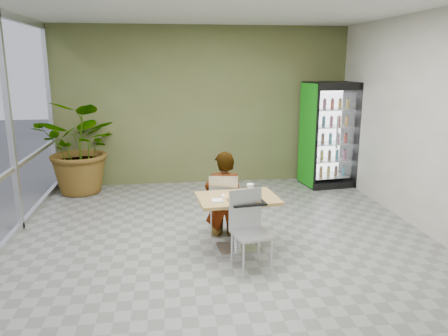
{
  "coord_description": "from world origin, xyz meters",
  "views": [
    {
      "loc": [
        -0.76,
        -5.44,
        2.46
      ],
      "look_at": [
        0.04,
        0.57,
        1.0
      ],
      "focal_mm": 35.0,
      "sensor_mm": 36.0,
      "label": 1
    }
  ],
  "objects": [
    {
      "name": "ground",
      "position": [
        0.0,
        0.0,
        0.0
      ],
      "size": [
        7.0,
        7.0,
        0.0
      ],
      "primitive_type": "plane",
      "color": "gray",
      "rests_on": "ground"
    },
    {
      "name": "cafeteria_tray",
      "position": [
        0.22,
        -0.31,
        0.76
      ],
      "size": [
        0.46,
        0.36,
        0.02
      ],
      "primitive_type": "cube",
      "rotation": [
        0.0,
        0.0,
        0.12
      ],
      "color": "black",
      "rests_on": "dining_table"
    },
    {
      "name": "seated_woman",
      "position": [
        0.04,
        0.55,
        0.47
      ],
      "size": [
        0.62,
        0.45,
        1.55
      ],
      "primitive_type": "imported",
      "rotation": [
        0.0,
        0.0,
        2.99
      ],
      "color": "black",
      "rests_on": "ground"
    },
    {
      "name": "room_envelope",
      "position": [
        0.0,
        0.0,
        1.6
      ],
      "size": [
        6.0,
        7.0,
        3.2
      ],
      "primitive_type": null,
      "color": "silver",
      "rests_on": "ground"
    },
    {
      "name": "beverage_fridge",
      "position": [
        2.52,
        2.94,
        1.05
      ],
      "size": [
        1.05,
        0.86,
        2.1
      ],
      "rotation": [
        0.0,
        0.0,
        0.14
      ],
      "color": "black",
      "rests_on": "ground"
    },
    {
      "name": "pizza_plate",
      "position": [
        0.05,
        0.02,
        0.77
      ],
      "size": [
        0.31,
        0.28,
        0.03
      ],
      "color": "white",
      "rests_on": "dining_table"
    },
    {
      "name": "soda_cup",
      "position": [
        0.31,
        -0.02,
        0.83
      ],
      "size": [
        0.09,
        0.09,
        0.17
      ],
      "color": "white",
      "rests_on": "dining_table"
    },
    {
      "name": "potted_plant",
      "position": [
        -2.36,
        3.03,
        0.9
      ],
      "size": [
        2.03,
        1.92,
        1.79
      ],
      "primitive_type": "imported",
      "rotation": [
        0.0,
        0.0,
        -0.4
      ],
      "color": "#285C25",
      "rests_on": "ground"
    },
    {
      "name": "napkin_stack",
      "position": [
        -0.14,
        -0.18,
        0.76
      ],
      "size": [
        0.14,
        0.14,
        0.02
      ],
      "primitive_type": "cube",
      "rotation": [
        0.0,
        0.0,
        -0.01
      ],
      "color": "white",
      "rests_on": "dining_table"
    },
    {
      "name": "chair_near",
      "position": [
        0.2,
        -0.51,
        0.56
      ],
      "size": [
        0.51,
        0.52,
        0.96
      ],
      "rotation": [
        0.0,
        0.0,
        0.23
      ],
      "color": "silver",
      "rests_on": "ground"
    },
    {
      "name": "chair_far",
      "position": [
        0.03,
        0.51,
        0.54
      ],
      "size": [
        0.47,
        0.47,
        0.92
      ],
      "rotation": [
        0.0,
        0.0,
        2.99
      ],
      "color": "silver",
      "rests_on": "ground"
    },
    {
      "name": "dining_table",
      "position": [
        0.14,
        -0.03,
        0.54
      ],
      "size": [
        1.1,
        0.81,
        0.75
      ],
      "rotation": [
        0.0,
        0.0,
        0.09
      ],
      "color": "tan",
      "rests_on": "ground"
    }
  ]
}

